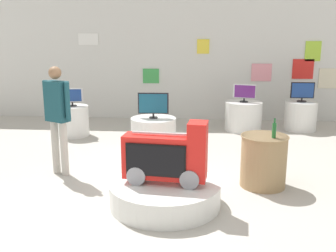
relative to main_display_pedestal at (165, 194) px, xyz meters
name	(u,v)px	position (x,y,z in m)	size (l,w,h in m)	color
ground_plane	(152,198)	(-0.20, 0.21, -0.16)	(30.00, 30.00, 0.00)	#B2ADA3
back_wall_display	(176,58)	(-0.17, 5.61, 1.49)	(12.40, 0.13, 3.30)	silver
main_display_pedestal	(165,194)	(0.00, 0.00, 0.00)	(1.48, 1.48, 0.32)	silver
novelty_firetruck_tv	(166,158)	(0.02, -0.01, 0.50)	(1.12, 0.48, 0.84)	gray
display_pedestal_left_rear	(243,116)	(1.51, 4.36, 0.18)	(0.87, 0.87, 0.69)	silver
tv_on_left_rear	(244,92)	(1.51, 4.36, 0.76)	(0.51, 0.20, 0.41)	black
display_pedestal_center_rear	(300,116)	(2.89, 4.51, 0.18)	(0.75, 0.75, 0.69)	silver
tv_on_center_rear	(302,91)	(2.89, 4.51, 0.78)	(0.55, 0.22, 0.46)	black
display_pedestal_right_rear	(154,135)	(-0.42, 2.38, 0.18)	(0.87, 0.87, 0.69)	silver
tv_on_right_rear	(153,104)	(-0.42, 2.37, 0.80)	(0.58, 0.16, 0.49)	black
display_pedestal_far_right	(73,121)	(-2.38, 3.53, 0.18)	(0.69, 0.69, 0.69)	silver
tv_on_far_right	(72,96)	(-2.38, 3.53, 0.74)	(0.47, 0.19, 0.39)	black
side_table_round	(263,160)	(1.42, 0.80, 0.24)	(0.70, 0.70, 0.79)	#9E7F56
bottle_on_side_table	(274,130)	(1.52, 0.68, 0.74)	(0.06, 0.06, 0.29)	#195926
shopper_browsing_near_truck	(57,112)	(-1.81, 1.07, 0.88)	(0.51, 0.35, 1.76)	#B2ADA3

